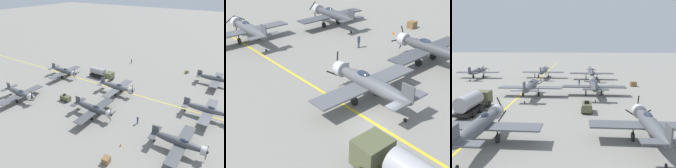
# 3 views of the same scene
# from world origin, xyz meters

# --- Properties ---
(ground_plane) EXTENTS (400.00, 400.00, 0.00)m
(ground_plane) POSITION_xyz_m (0.00, 0.00, 0.00)
(ground_plane) COLOR gray
(taxiway_stripe) EXTENTS (0.30, 160.00, 0.01)m
(taxiway_stripe) POSITION_xyz_m (0.00, 0.00, 0.00)
(taxiway_stripe) COLOR yellow
(taxiway_stripe) RESTS_ON ground
(airplane_far_right) EXTENTS (12.00, 9.98, 3.65)m
(airplane_far_right) POSITION_xyz_m (14.77, 24.06, 2.01)
(airplane_far_right) COLOR #43454A
(airplane_far_right) RESTS_ON ground
(airplane_far_center) EXTENTS (12.00, 9.98, 3.65)m
(airplane_far_center) POSITION_xyz_m (1.00, 25.78, 2.01)
(airplane_far_center) COLOR #525459
(airplane_far_center) RESTS_ON ground
(airplane_mid_right) EXTENTS (12.00, 9.98, 3.67)m
(airplane_mid_right) POSITION_xyz_m (14.16, 4.94, 2.01)
(airplane_mid_right) COLOR #42454A
(airplane_mid_right) RESTS_ON ground
(airplane_mid_center) EXTENTS (12.00, 9.98, 3.80)m
(airplane_mid_center) POSITION_xyz_m (2.21, 3.40, 2.01)
(airplane_mid_center) COLOR #57595E
(airplane_mid_center) RESTS_ON ground
(ground_crew_inspecting) EXTENTS (0.40, 0.40, 1.84)m
(ground_crew_inspecting) POSITION_xyz_m (11.35, 14.28, 1.00)
(ground_crew_inspecting) COLOR #334256
(ground_crew_inspecting) RESTS_ON ground
(supply_crate_mid_lane) EXTENTS (1.43, 1.23, 1.11)m
(supply_crate_mid_lane) POSITION_xyz_m (23.98, 14.99, 0.56)
(supply_crate_mid_lane) COLOR brown
(supply_crate_mid_lane) RESTS_ON ground
(traffic_cone) EXTENTS (0.36, 0.36, 0.55)m
(traffic_cone) POSITION_xyz_m (19.24, 14.88, 0.28)
(traffic_cone) COLOR orange
(traffic_cone) RESTS_ON ground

